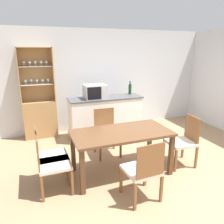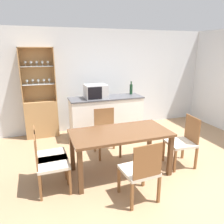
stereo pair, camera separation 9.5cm
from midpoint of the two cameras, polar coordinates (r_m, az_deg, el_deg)
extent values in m
plane|color=#A37F5B|center=(4.06, 14.68, -14.92)|extent=(18.00, 18.00, 0.00)
cube|color=silver|center=(5.89, 1.23, 8.46)|extent=(6.80, 0.06, 2.55)
cube|color=white|center=(5.26, -0.98, -1.45)|extent=(1.70, 0.54, 0.94)
cube|color=#4C4C51|center=(5.14, -1.01, 3.72)|extent=(1.73, 0.57, 0.03)
cube|color=tan|center=(5.52, -17.38, -1.70)|extent=(0.75, 0.32, 0.88)
cube|color=tan|center=(5.46, -18.37, 9.35)|extent=(0.75, 0.02, 1.23)
cube|color=tan|center=(5.31, -22.33, 8.81)|extent=(0.02, 0.32, 1.23)
cube|color=tan|center=(5.33, -14.33, 9.52)|extent=(0.02, 0.32, 1.23)
cube|color=tan|center=(5.28, -18.92, 15.69)|extent=(0.75, 0.32, 0.02)
cube|color=white|center=(5.33, -18.13, 6.97)|extent=(0.71, 0.28, 0.01)
cube|color=white|center=(5.29, -18.51, 11.29)|extent=(0.71, 0.28, 0.01)
cylinder|color=white|center=(5.31, -20.76, 6.77)|extent=(0.04, 0.04, 0.01)
cylinder|color=white|center=(5.31, -20.79, 7.10)|extent=(0.01, 0.01, 0.06)
sphere|color=white|center=(5.30, -20.85, 7.65)|extent=(0.06, 0.06, 0.06)
cylinder|color=white|center=(5.33, -21.19, 11.16)|extent=(0.04, 0.04, 0.01)
cylinder|color=white|center=(5.33, -21.22, 11.48)|extent=(0.01, 0.01, 0.06)
sphere|color=white|center=(5.33, -21.28, 12.03)|extent=(0.06, 0.06, 0.06)
cylinder|color=white|center=(5.36, -19.45, 6.98)|extent=(0.04, 0.04, 0.01)
cylinder|color=white|center=(5.36, -19.48, 7.30)|extent=(0.01, 0.01, 0.06)
sphere|color=white|center=(5.35, -19.53, 7.84)|extent=(0.06, 0.06, 0.06)
cylinder|color=white|center=(5.28, -19.86, 11.24)|extent=(0.04, 0.04, 0.01)
cylinder|color=white|center=(5.27, -19.89, 11.57)|extent=(0.01, 0.01, 0.06)
sphere|color=white|center=(5.27, -19.94, 12.13)|extent=(0.06, 0.06, 0.06)
cylinder|color=white|center=(5.31, -18.13, 7.01)|extent=(0.04, 0.04, 0.01)
cylinder|color=white|center=(5.30, -18.16, 7.33)|extent=(0.01, 0.01, 0.06)
sphere|color=white|center=(5.29, -18.21, 7.88)|extent=(0.06, 0.06, 0.06)
cylinder|color=white|center=(5.29, -18.52, 11.37)|extent=(0.04, 0.04, 0.01)
cylinder|color=white|center=(5.28, -18.55, 11.70)|extent=(0.01, 0.01, 0.06)
sphere|color=white|center=(5.28, -18.60, 12.25)|extent=(0.06, 0.06, 0.06)
cylinder|color=white|center=(5.31, -16.81, 7.13)|extent=(0.04, 0.04, 0.01)
cylinder|color=white|center=(5.31, -16.84, 7.45)|extent=(0.01, 0.01, 0.06)
sphere|color=white|center=(5.30, -16.88, 8.00)|extent=(0.06, 0.06, 0.06)
cylinder|color=white|center=(5.28, -17.18, 11.48)|extent=(0.04, 0.04, 0.01)
cylinder|color=white|center=(5.28, -17.21, 11.81)|extent=(0.01, 0.01, 0.06)
sphere|color=white|center=(5.28, -17.25, 12.37)|extent=(0.06, 0.06, 0.06)
cylinder|color=white|center=(5.33, -15.51, 7.26)|extent=(0.04, 0.04, 0.01)
cylinder|color=white|center=(5.33, -15.53, 7.58)|extent=(0.01, 0.01, 0.06)
sphere|color=white|center=(5.32, -15.57, 8.13)|extent=(0.06, 0.06, 0.06)
cylinder|color=white|center=(5.29, -15.84, 11.59)|extent=(0.04, 0.04, 0.01)
cylinder|color=white|center=(5.29, -15.86, 11.92)|extent=(0.01, 0.01, 0.06)
sphere|color=white|center=(5.28, -15.91, 12.47)|extent=(0.06, 0.06, 0.06)
cube|color=brown|center=(3.62, 2.94, -5.48)|extent=(1.63, 0.83, 0.04)
cube|color=brown|center=(3.28, -7.45, -15.29)|extent=(0.07, 0.07, 0.70)
cube|color=brown|center=(3.83, 15.65, -10.97)|extent=(0.07, 0.07, 0.70)
cube|color=brown|center=(3.89, -9.66, -10.08)|extent=(0.07, 0.07, 0.70)
cube|color=brown|center=(4.36, 10.38, -7.16)|extent=(0.07, 0.07, 0.70)
cube|color=beige|center=(3.17, 7.87, -14.88)|extent=(0.48, 0.48, 0.05)
cube|color=brown|center=(2.88, 10.29, -12.58)|extent=(0.42, 0.04, 0.46)
cube|color=brown|center=(3.36, 2.66, -17.34)|extent=(0.04, 0.04, 0.41)
cube|color=brown|center=(3.53, 8.99, -15.74)|extent=(0.04, 0.04, 0.41)
cube|color=brown|center=(3.06, 6.19, -21.20)|extent=(0.04, 0.04, 0.41)
cube|color=brown|center=(3.25, 12.99, -19.11)|extent=(0.04, 0.04, 0.41)
cube|color=beige|center=(3.62, -14.75, -11.10)|extent=(0.47, 0.47, 0.05)
cube|color=brown|center=(3.51, -18.60, -7.84)|extent=(0.03, 0.42, 0.46)
cube|color=brown|center=(3.93, -11.82, -12.37)|extent=(0.04, 0.04, 0.41)
cube|color=brown|center=(3.57, -10.66, -15.39)|extent=(0.04, 0.04, 0.41)
cube|color=brown|center=(3.90, -17.97, -13.08)|extent=(0.04, 0.04, 0.41)
cube|color=brown|center=(3.54, -17.51, -16.22)|extent=(0.04, 0.04, 0.41)
cube|color=beige|center=(4.16, 18.02, -7.74)|extent=(0.49, 0.49, 0.05)
cube|color=brown|center=(4.19, 20.84, -4.16)|extent=(0.05, 0.42, 0.46)
cube|color=brown|center=(3.99, 16.78, -12.25)|extent=(0.04, 0.04, 0.41)
cube|color=brown|center=(4.31, 13.92, -9.85)|extent=(0.04, 0.04, 0.41)
cube|color=brown|center=(4.21, 21.69, -11.21)|extent=(0.04, 0.04, 0.41)
cube|color=brown|center=(4.51, 18.61, -9.03)|extent=(0.04, 0.04, 0.41)
cube|color=beige|center=(3.40, -14.37, -12.94)|extent=(0.46, 0.46, 0.05)
cube|color=brown|center=(3.28, -18.50, -9.49)|extent=(0.02, 0.42, 0.46)
cube|color=brown|center=(3.71, -11.18, -14.16)|extent=(0.04, 0.04, 0.41)
cube|color=brown|center=(3.36, -10.04, -17.58)|extent=(0.04, 0.04, 0.41)
cube|color=brown|center=(3.69, -17.76, -14.86)|extent=(0.04, 0.04, 0.41)
cube|color=brown|center=(3.34, -17.42, -18.40)|extent=(0.04, 0.04, 0.41)
cube|color=beige|center=(4.34, -0.66, -5.86)|extent=(0.47, 0.47, 0.05)
cube|color=brown|center=(4.46, -1.47, -1.87)|extent=(0.42, 0.03, 0.46)
cube|color=brown|center=(4.32, 2.82, -9.32)|extent=(0.04, 0.04, 0.41)
cube|color=brown|center=(4.20, -2.57, -10.04)|extent=(0.04, 0.04, 0.41)
cube|color=brown|center=(4.67, 1.06, -7.26)|extent=(0.04, 0.04, 0.41)
cube|color=brown|center=(4.57, -3.91, -7.85)|extent=(0.04, 0.04, 0.41)
cube|color=#B7BABF|center=(5.00, -3.73, 5.36)|extent=(0.49, 0.39, 0.31)
cube|color=black|center=(4.79, -3.88, 4.89)|extent=(0.31, 0.01, 0.27)
cylinder|color=#193D23|center=(5.49, 5.50, 5.92)|extent=(0.07, 0.07, 0.25)
cylinder|color=#193D23|center=(5.47, 5.54, 7.59)|extent=(0.03, 0.03, 0.08)
camera|label=1|loc=(0.05, -89.38, 0.18)|focal=35.00mm
camera|label=2|loc=(0.05, 90.62, -0.18)|focal=35.00mm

